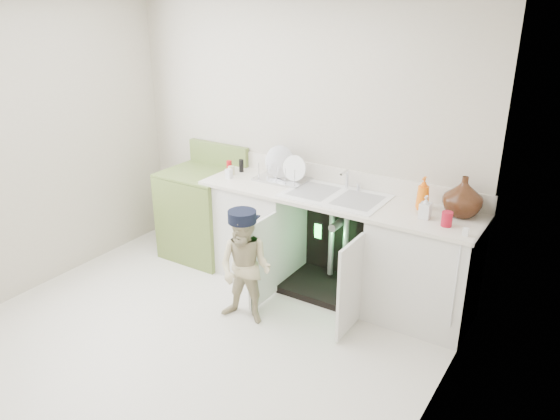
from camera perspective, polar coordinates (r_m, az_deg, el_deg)
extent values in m
plane|color=silver|center=(4.38, -8.68, -13.04)|extent=(3.50, 3.50, 0.00)
cube|color=#BEB7A3|center=(4.97, 1.83, 7.43)|extent=(3.50, 2.50, 0.02)
cube|color=#BEB7A3|center=(5.11, -24.67, 5.84)|extent=(2.50, 3.00, 0.02)
cube|color=#BEB7A3|center=(3.01, 16.11, -3.42)|extent=(2.50, 3.00, 0.02)
cube|color=silver|center=(5.13, -2.39, -1.80)|extent=(0.80, 0.60, 0.86)
cube|color=silver|center=(4.50, 14.72, -6.14)|extent=(0.80, 0.60, 0.86)
cube|color=black|center=(4.98, 7.00, -2.72)|extent=(0.80, 0.06, 0.86)
cube|color=black|center=(4.95, 5.41, -8.05)|extent=(0.80, 0.60, 0.06)
cylinder|color=gray|center=(4.86, 5.39, -3.03)|extent=(0.05, 0.05, 0.70)
cylinder|color=gray|center=(4.81, 6.88, -3.40)|extent=(0.05, 0.05, 0.70)
cylinder|color=gray|center=(4.72, 5.94, -1.57)|extent=(0.07, 0.18, 0.07)
cube|color=silver|center=(4.57, -1.81, -5.37)|extent=(0.03, 0.40, 0.76)
cube|color=silver|center=(4.22, 7.31, -7.99)|extent=(0.02, 0.40, 0.76)
cube|color=silver|center=(4.58, 5.79, 1.26)|extent=(2.44, 0.64, 0.03)
cube|color=silver|center=(4.80, 7.40, 3.29)|extent=(2.44, 0.02, 0.15)
cube|color=white|center=(4.58, 5.79, 1.37)|extent=(0.85, 0.55, 0.02)
cube|color=gray|center=(4.66, 3.55, 1.97)|extent=(0.34, 0.40, 0.01)
cube|color=gray|center=(4.50, 8.12, 1.00)|extent=(0.34, 0.40, 0.01)
cylinder|color=silver|center=(4.73, 7.04, 3.24)|extent=(0.03, 0.03, 0.17)
cylinder|color=silver|center=(4.66, 6.76, 3.91)|extent=(0.02, 0.14, 0.02)
cylinder|color=silver|center=(4.71, 8.22, 2.42)|extent=(0.04, 0.04, 0.06)
cylinder|color=silver|center=(4.11, 17.87, -7.46)|extent=(0.01, 0.01, 0.70)
cube|color=silver|center=(4.03, 18.83, -2.18)|extent=(0.04, 0.02, 0.06)
cube|color=silver|center=(4.95, 0.24, 3.26)|extent=(0.47, 0.31, 0.02)
cylinder|color=silver|center=(4.96, -0.04, 4.33)|extent=(0.29, 0.11, 0.28)
cylinder|color=white|center=(4.86, 1.51, 3.83)|extent=(0.23, 0.06, 0.23)
cylinder|color=silver|center=(4.94, -2.23, 4.19)|extent=(0.01, 0.01, 0.14)
cylinder|color=silver|center=(4.89, -1.32, 4.01)|extent=(0.01, 0.01, 0.14)
cylinder|color=silver|center=(4.84, -0.38, 3.82)|extent=(0.01, 0.01, 0.14)
cylinder|color=silver|center=(4.80, 0.57, 3.64)|extent=(0.01, 0.01, 0.14)
cylinder|color=silver|center=(4.75, 1.54, 3.44)|extent=(0.01, 0.01, 0.14)
imported|color=#471D14|center=(4.34, 18.59, 1.36)|extent=(0.30, 0.30, 0.31)
imported|color=orange|center=(4.38, 14.73, 1.68)|extent=(0.10, 0.10, 0.27)
imported|color=silver|center=(4.23, 14.96, 0.29)|extent=(0.08, 0.08, 0.18)
cylinder|color=#A10D22|center=(4.14, 17.04, -0.91)|extent=(0.08, 0.08, 0.11)
cylinder|color=#AE0E13|center=(5.22, -5.34, 4.62)|extent=(0.05, 0.05, 0.10)
cylinder|color=#B8B386|center=(5.11, -5.11, 4.13)|extent=(0.06, 0.06, 0.08)
cylinder|color=black|center=(5.18, -4.07, 4.64)|extent=(0.04, 0.04, 0.12)
cube|color=silver|center=(5.00, -5.37, 3.80)|extent=(0.05, 0.05, 0.09)
cube|color=olive|center=(5.48, -8.03, -0.49)|extent=(0.70, 0.65, 0.85)
cube|color=olive|center=(5.33, -8.27, 3.87)|extent=(0.70, 0.65, 0.02)
cube|color=olive|center=(5.50, -6.42, 5.81)|extent=(0.70, 0.06, 0.22)
cylinder|color=black|center=(5.33, -10.83, 3.66)|extent=(0.16, 0.16, 0.02)
cylinder|color=silver|center=(5.33, -10.83, 3.78)|extent=(0.18, 0.18, 0.01)
cylinder|color=black|center=(5.55, -8.60, 4.55)|extent=(0.16, 0.16, 0.02)
cylinder|color=silver|center=(5.55, -8.60, 4.67)|extent=(0.18, 0.18, 0.01)
cylinder|color=black|center=(5.10, -7.92, 3.03)|extent=(0.16, 0.16, 0.02)
cylinder|color=silver|center=(5.10, -7.93, 3.16)|extent=(0.18, 0.18, 0.01)
cylinder|color=black|center=(5.34, -5.72, 3.98)|extent=(0.16, 0.16, 0.02)
cylinder|color=silver|center=(5.34, -5.73, 4.10)|extent=(0.18, 0.18, 0.01)
imported|color=#CAB991|center=(4.32, -3.65, -6.15)|extent=(0.50, 0.42, 0.93)
cylinder|color=black|center=(4.13, -3.79, -0.83)|extent=(0.25, 0.25, 0.09)
cube|color=black|center=(4.23, -3.16, -0.79)|extent=(0.18, 0.11, 0.01)
cube|color=black|center=(4.35, 4.03, -2.18)|extent=(0.07, 0.01, 0.14)
cube|color=#26F23F|center=(4.35, 3.97, -2.22)|extent=(0.06, 0.00, 0.12)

